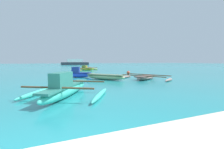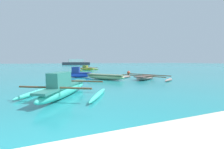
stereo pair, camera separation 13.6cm
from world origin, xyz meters
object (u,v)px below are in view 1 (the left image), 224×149
at_px(moored_boat_4, 67,88).
at_px(mooring_buoy_0, 128,73).
at_px(moored_boat_0, 105,77).
at_px(moored_boat_3, 146,77).
at_px(moored_boat_1, 86,69).
at_px(distant_ferry, 75,63).
at_px(moored_boat_2, 78,74).

xyz_separation_m(moored_boat_4, mooring_buoy_0, (7.51, 8.64, -0.15)).
bearing_deg(moored_boat_0, moored_boat_4, -76.04).
xyz_separation_m(moored_boat_3, moored_boat_4, (-6.55, -3.83, 0.16)).
bearing_deg(moored_boat_3, moored_boat_1, 66.89).
relative_size(moored_boat_3, distant_ferry, 0.37).
distance_m(moored_boat_2, distant_ferry, 51.72).
bearing_deg(moored_boat_4, moored_boat_1, 15.31).
relative_size(moored_boat_0, moored_boat_3, 0.73).
height_order(mooring_buoy_0, distant_ferry, distant_ferry).
distance_m(moored_boat_1, moored_boat_4, 18.96).
relative_size(moored_boat_0, distant_ferry, 0.27).
bearing_deg(moored_boat_2, moored_boat_4, -81.43).
relative_size(moored_boat_1, moored_boat_4, 1.19).
bearing_deg(moored_boat_0, moored_boat_1, 133.32).
bearing_deg(moored_boat_4, distant_ferry, 21.48).
distance_m(moored_boat_3, distant_ferry, 54.93).
relative_size(moored_boat_0, moored_boat_1, 0.65).
height_order(moored_boat_1, mooring_buoy_0, moored_boat_1).
xyz_separation_m(moored_boat_2, mooring_buoy_0, (5.81, 1.19, -0.15)).
bearing_deg(moored_boat_1, moored_boat_4, -53.56).
bearing_deg(moored_boat_3, moored_boat_0, 130.08).
bearing_deg(moored_boat_1, mooring_buoy_0, -23.15).
bearing_deg(mooring_buoy_0, moored_boat_1, 105.94).
bearing_deg(mooring_buoy_0, moored_boat_3, -101.30).
xyz_separation_m(moored_boat_1, distant_ferry, (3.83, 40.36, 0.75)).
distance_m(moored_boat_1, moored_boat_2, 11.32).
bearing_deg(moored_boat_0, moored_boat_3, 29.14).
bearing_deg(moored_boat_0, distant_ferry, 133.39).
height_order(moored_boat_4, mooring_buoy_0, moored_boat_4).
relative_size(moored_boat_4, mooring_buoy_0, 10.23).
relative_size(moored_boat_4, distant_ferry, 0.34).
bearing_deg(distant_ferry, mooring_buoy_0, -91.20).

